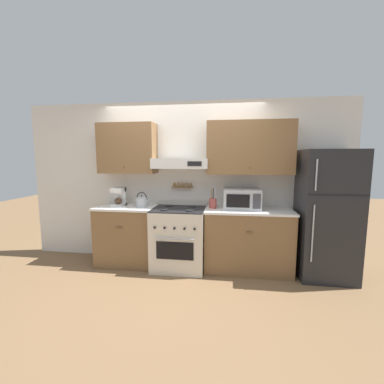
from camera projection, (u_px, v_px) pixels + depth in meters
ground_plane at (176, 274)px, 3.71m from camera, size 16.00×16.00×0.00m
wall_back at (187, 171)px, 4.06m from camera, size 5.20×0.46×2.55m
counter_left at (127, 235)px, 4.07m from camera, size 0.91×0.61×0.92m
counter_right at (248, 240)px, 3.81m from camera, size 1.27×0.61×0.92m
stove_range at (179, 238)px, 3.91m from camera, size 0.78×0.70×1.00m
refrigerator at (326, 215)px, 3.56m from camera, size 0.73×0.70×1.78m
tea_kettle at (142, 201)px, 3.99m from camera, size 0.24×0.19×0.22m
coffee_maker at (119, 196)px, 4.06m from camera, size 0.18×0.24×0.29m
microwave at (242, 199)px, 3.79m from camera, size 0.54×0.39×0.29m
utensil_crock at (213, 203)px, 3.84m from camera, size 0.11×0.11×0.30m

